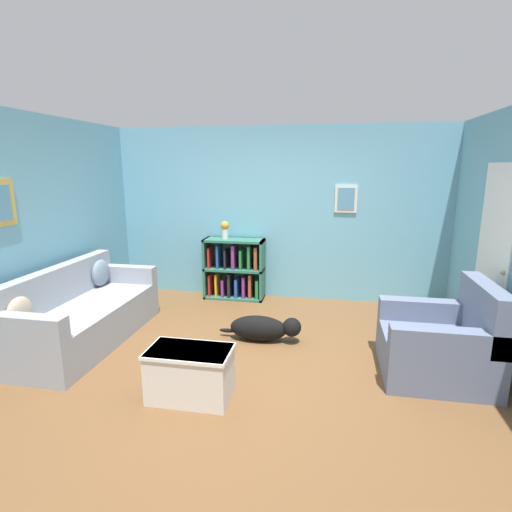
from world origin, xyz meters
TOP-DOWN VIEW (x-y plane):
  - ground_plane at (0.00, 0.00)m, footprint 14.00×14.00m
  - wall_back at (0.00, 2.25)m, footprint 5.60×0.13m
  - wall_left at (-2.55, -0.00)m, footprint 0.13×5.00m
  - couch at (-2.01, 0.15)m, footprint 0.85×2.05m
  - bookshelf at (-0.63, 2.02)m, footprint 0.92×0.35m
  - recliner_chair at (1.90, 0.08)m, footprint 0.99×0.97m
  - coffee_table at (-0.37, -0.77)m, footprint 0.73×0.43m
  - dog at (0.07, 0.53)m, footprint 0.99×0.27m
  - vase at (-0.78, 2.00)m, footprint 0.13×0.13m

SIDE VIEW (x-z plane):
  - ground_plane at x=0.00m, z-range 0.00..0.00m
  - dog at x=0.07m, z-range 0.01..0.31m
  - coffee_table at x=-0.37m, z-range 0.01..0.48m
  - couch at x=-2.01m, z-range -0.12..0.76m
  - recliner_chair at x=1.90m, z-range -0.15..0.80m
  - bookshelf at x=-0.63m, z-range -0.03..0.90m
  - vase at x=-0.78m, z-range 0.95..1.22m
  - wall_back at x=0.00m, z-range 0.00..2.60m
  - wall_left at x=-2.55m, z-range 0.00..2.60m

